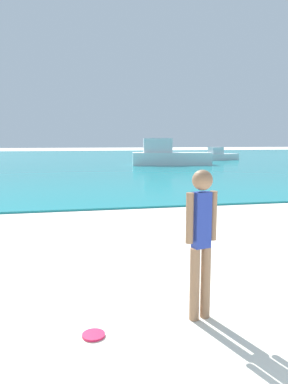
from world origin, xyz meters
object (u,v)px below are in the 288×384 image
person_standing (201,236)px  boat_far (220,155)px  boat_near (168,156)px  frisbee (94,335)px

person_standing → boat_far: 33.77m
boat_near → boat_far: size_ratio=1.63×
person_standing → frisbee: size_ratio=7.14×
person_standing → boat_far: size_ratio=0.43×
boat_near → boat_far: bearing=49.9°
person_standing → boat_near: 25.71m
boat_near → boat_far: (7.08, 6.01, -0.29)m
frisbee → boat_far: boat_far is taller
frisbee → boat_near: 26.20m
frisbee → person_standing: bearing=6.7°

